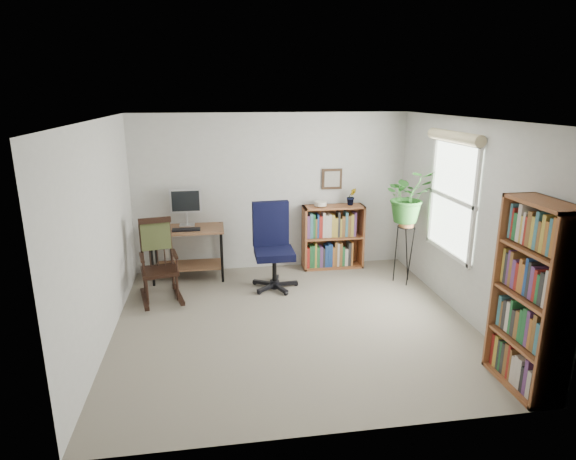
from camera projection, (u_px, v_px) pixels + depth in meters
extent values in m
cube|color=gray|center=(293.00, 322.00, 5.81)|extent=(4.20, 4.00, 0.00)
cube|color=white|center=(294.00, 119.00, 5.15)|extent=(4.20, 4.00, 0.00)
cube|color=#BABAB6|center=(272.00, 193.00, 7.38)|extent=(4.20, 0.00, 2.40)
cube|color=#BABAB6|center=(338.00, 298.00, 3.58)|extent=(4.20, 0.00, 2.40)
cube|color=#BABAB6|center=(101.00, 235.00, 5.17)|extent=(0.00, 4.00, 2.40)
cube|color=#BABAB6|center=(465.00, 220.00, 5.79)|extent=(0.00, 4.00, 2.40)
cube|color=black|center=(186.00, 230.00, 6.91)|extent=(0.40, 0.15, 0.02)
imported|color=#266021|center=(410.00, 171.00, 6.61)|extent=(1.69, 1.88, 1.46)
imported|color=#266021|center=(351.00, 202.00, 7.44)|extent=(0.13, 0.24, 0.11)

